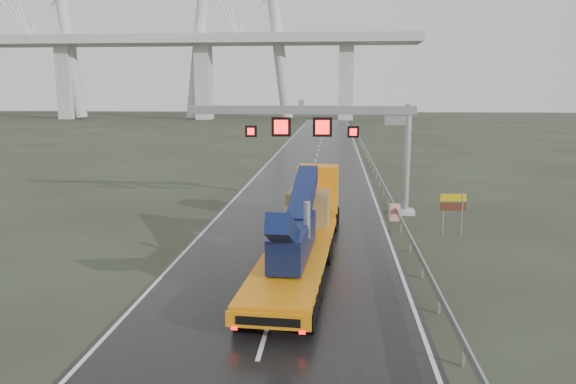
# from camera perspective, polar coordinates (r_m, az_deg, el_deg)

# --- Properties ---
(ground) EXTENTS (400.00, 400.00, 0.00)m
(ground) POSITION_cam_1_polar(r_m,az_deg,el_deg) (20.55, -1.86, -12.76)
(ground) COLOR #2A2D20
(ground) RESTS_ON ground
(road) EXTENTS (11.00, 200.00, 0.02)m
(road) POSITION_cam_1_polar(r_m,az_deg,el_deg) (59.37, 2.61, 2.48)
(road) COLOR black
(road) RESTS_ON ground
(guardrail) EXTENTS (0.20, 140.00, 1.40)m
(guardrail) POSITION_cam_1_polar(r_m,az_deg,el_deg) (49.48, 9.24, 1.60)
(guardrail) COLOR gray
(guardrail) RESTS_ON ground
(sign_gantry) EXTENTS (14.90, 1.20, 7.42)m
(sign_gantry) POSITION_cam_1_polar(r_m,az_deg,el_deg) (36.85, 4.63, 6.46)
(sign_gantry) COLOR #A3A39F
(sign_gantry) RESTS_ON ground
(heavy_haul_truck) EXTENTS (3.74, 18.38, 4.29)m
(heavy_haul_truck) POSITION_cam_1_polar(r_m,az_deg,el_deg) (28.12, 1.84, -2.85)
(heavy_haul_truck) COLOR orange
(heavy_haul_truck) RESTS_ON ground
(exit_sign_pair) EXTENTS (1.42, 0.12, 2.44)m
(exit_sign_pair) POSITION_cam_1_polar(r_m,az_deg,el_deg) (32.53, 16.41, -1.38)
(exit_sign_pair) COLOR #9EA0A7
(exit_sign_pair) RESTS_ON ground
(striped_barrier) EXTENTS (0.70, 0.49, 1.07)m
(striped_barrier) POSITION_cam_1_polar(r_m,az_deg,el_deg) (35.72, 10.76, -2.05)
(striped_barrier) COLOR red
(striped_barrier) RESTS_ON ground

